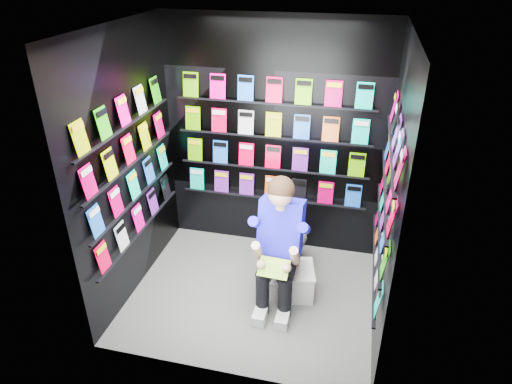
# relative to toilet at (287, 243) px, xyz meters

# --- Properties ---
(floor) EXTENTS (2.40, 2.40, 0.00)m
(floor) POSITION_rel_toilet_xyz_m (-0.27, -0.47, -0.37)
(floor) COLOR #595956
(floor) RESTS_ON ground
(ceiling) EXTENTS (2.40, 2.40, 0.00)m
(ceiling) POSITION_rel_toilet_xyz_m (-0.27, -0.47, 2.23)
(ceiling) COLOR white
(ceiling) RESTS_ON floor
(wall_back) EXTENTS (2.40, 0.04, 2.60)m
(wall_back) POSITION_rel_toilet_xyz_m (-0.27, 0.53, 0.93)
(wall_back) COLOR black
(wall_back) RESTS_ON floor
(wall_front) EXTENTS (2.40, 0.04, 2.60)m
(wall_front) POSITION_rel_toilet_xyz_m (-0.27, -1.47, 0.93)
(wall_front) COLOR black
(wall_front) RESTS_ON floor
(wall_left) EXTENTS (0.04, 2.00, 2.60)m
(wall_left) POSITION_rel_toilet_xyz_m (-1.47, -0.47, 0.93)
(wall_left) COLOR black
(wall_left) RESTS_ON floor
(wall_right) EXTENTS (0.04, 2.00, 2.60)m
(wall_right) POSITION_rel_toilet_xyz_m (0.93, -0.47, 0.93)
(wall_right) COLOR black
(wall_right) RESTS_ON floor
(comics_back) EXTENTS (2.10, 0.06, 1.37)m
(comics_back) POSITION_rel_toilet_xyz_m (-0.27, 0.50, 0.94)
(comics_back) COLOR #F3003A
(comics_back) RESTS_ON wall_back
(comics_left) EXTENTS (0.06, 1.70, 1.37)m
(comics_left) POSITION_rel_toilet_xyz_m (-1.44, -0.47, 0.94)
(comics_left) COLOR #F3003A
(comics_left) RESTS_ON wall_left
(comics_right) EXTENTS (0.06, 1.70, 1.37)m
(comics_right) POSITION_rel_toilet_xyz_m (0.90, -0.47, 0.94)
(comics_right) COLOR #F3003A
(comics_right) RESTS_ON wall_right
(toilet) EXTENTS (0.46, 0.77, 0.73)m
(toilet) POSITION_rel_toilet_xyz_m (0.00, 0.00, 0.00)
(toilet) COLOR silver
(toilet) RESTS_ON floor
(longbox) EXTENTS (0.28, 0.41, 0.28)m
(longbox) POSITION_rel_toilet_xyz_m (0.22, -0.33, -0.23)
(longbox) COLOR white
(longbox) RESTS_ON floor
(longbox_lid) EXTENTS (0.31, 0.43, 0.03)m
(longbox_lid) POSITION_rel_toilet_xyz_m (0.22, -0.33, -0.07)
(longbox_lid) COLOR white
(longbox_lid) RESTS_ON longbox
(reader) EXTENTS (0.60, 0.85, 1.51)m
(reader) POSITION_rel_toilet_xyz_m (0.00, -0.38, 0.43)
(reader) COLOR #0B04F1
(reader) RESTS_ON toilet
(held_comic) EXTENTS (0.29, 0.18, 0.12)m
(held_comic) POSITION_rel_toilet_xyz_m (0.00, -0.73, 0.21)
(held_comic) COLOR green
(held_comic) RESTS_ON reader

